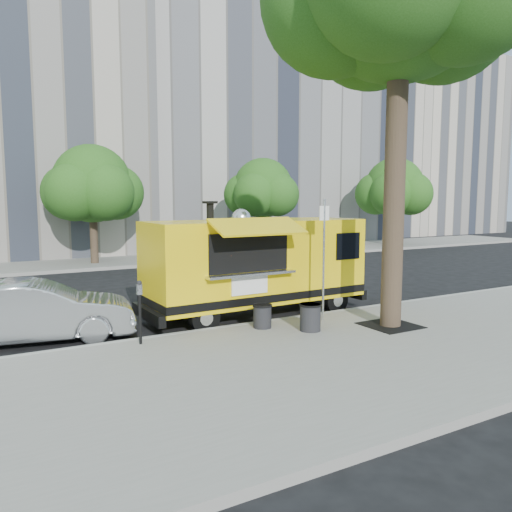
# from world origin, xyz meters

# --- Properties ---
(ground) EXTENTS (120.00, 120.00, 0.00)m
(ground) POSITION_xyz_m (0.00, 0.00, 0.00)
(ground) COLOR black
(ground) RESTS_ON ground
(sidewalk) EXTENTS (60.00, 6.00, 0.15)m
(sidewalk) POSITION_xyz_m (0.00, -4.00, 0.07)
(sidewalk) COLOR gray
(sidewalk) RESTS_ON ground
(curb) EXTENTS (60.00, 0.14, 0.16)m
(curb) POSITION_xyz_m (0.00, -0.93, 0.07)
(curb) COLOR #999993
(curb) RESTS_ON ground
(far_sidewalk) EXTENTS (60.00, 5.00, 0.15)m
(far_sidewalk) POSITION_xyz_m (0.00, 13.50, 0.07)
(far_sidewalk) COLOR gray
(far_sidewalk) RESTS_ON ground
(building_mid) EXTENTS (20.00, 14.00, 20.00)m
(building_mid) POSITION_xyz_m (12.00, 23.00, 10.00)
(building_mid) COLOR #A19B96
(building_mid) RESTS_ON ground
(building_right) EXTENTS (16.00, 12.00, 16.00)m
(building_right) POSITION_xyz_m (30.00, 24.00, 8.00)
(building_right) COLOR #C1B3A1
(building_right) RESTS_ON ground
(tree_well) EXTENTS (1.20, 1.20, 0.02)m
(tree_well) POSITION_xyz_m (2.60, -2.80, 0.15)
(tree_well) COLOR black
(tree_well) RESTS_ON sidewalk
(far_tree_b) EXTENTS (3.60, 3.60, 5.50)m
(far_tree_b) POSITION_xyz_m (-1.00, 12.70, 3.83)
(far_tree_b) COLOR #33261C
(far_tree_b) RESTS_ON far_sidewalk
(far_tree_c) EXTENTS (3.24, 3.24, 5.21)m
(far_tree_c) POSITION_xyz_m (8.00, 12.40, 3.72)
(far_tree_c) COLOR #33261C
(far_tree_c) RESTS_ON far_sidewalk
(far_tree_d) EXTENTS (3.78, 3.78, 5.64)m
(far_tree_d) POSITION_xyz_m (18.00, 12.60, 3.89)
(far_tree_d) COLOR #33261C
(far_tree_d) RESTS_ON far_sidewalk
(sign_post) EXTENTS (0.28, 0.06, 3.00)m
(sign_post) POSITION_xyz_m (1.55, -1.55, 1.85)
(sign_post) COLOR silver
(sign_post) RESTS_ON sidewalk
(parking_meter) EXTENTS (0.11, 0.11, 1.33)m
(parking_meter) POSITION_xyz_m (-3.00, -1.35, 0.98)
(parking_meter) COLOR black
(parking_meter) RESTS_ON sidewalk
(food_truck) EXTENTS (6.30, 3.01, 3.06)m
(food_truck) POSITION_xyz_m (0.62, 0.17, 1.44)
(food_truck) COLOR yellow
(food_truck) RESTS_ON ground
(sedan) EXTENTS (4.35, 2.17, 1.37)m
(sedan) POSITION_xyz_m (-4.80, 0.39, 0.69)
(sedan) COLOR #9EA0A5
(sedan) RESTS_ON ground
(trash_bin_left) EXTENTS (0.52, 0.52, 0.62)m
(trash_bin_left) POSITION_xyz_m (0.68, -2.22, 0.48)
(trash_bin_left) COLOR black
(trash_bin_left) RESTS_ON sidewalk
(trash_bin_right) EXTENTS (0.46, 0.46, 0.55)m
(trash_bin_right) POSITION_xyz_m (-0.14, -1.46, 0.44)
(trash_bin_right) COLOR black
(trash_bin_right) RESTS_ON sidewalk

